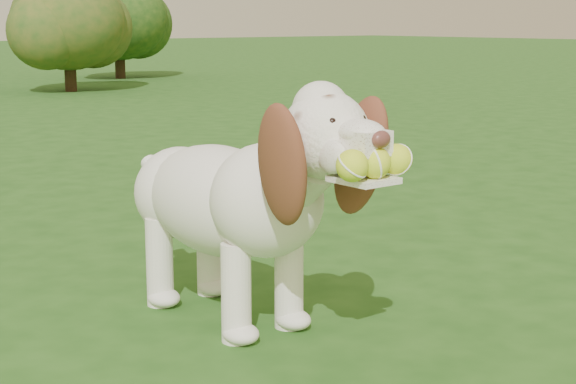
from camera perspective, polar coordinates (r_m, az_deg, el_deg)
ground at (r=3.34m, az=-11.67°, el=-6.62°), size 80.00×80.00×0.00m
dog at (r=2.88m, az=-3.21°, el=-0.13°), size 0.44×1.27×0.83m
shrub_f at (r=15.71m, az=-10.91°, el=10.96°), size 1.68×1.68×1.74m
shrub_d at (r=12.97m, az=-14.04°, el=10.63°), size 1.60×1.60×1.66m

